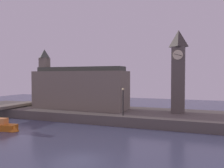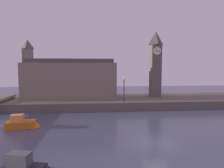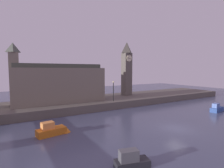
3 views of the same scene
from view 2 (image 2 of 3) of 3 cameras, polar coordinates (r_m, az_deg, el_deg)
The scene contains 7 objects.
ground_plane at distance 20.36m, azimuth 13.06°, elevation -16.82°, with size 120.00×120.00×0.00m, color #474C66.
far_embankment at distance 39.01m, azimuth 3.80°, elevation -5.14°, with size 70.00×12.00×1.50m, color #5B544C.
clock_tower at distance 41.32m, azimuth 12.87°, elevation 6.15°, with size 2.27×2.32×13.60m.
parliament_hall at distance 38.34m, azimuth -12.71°, elevation 1.42°, with size 17.66×5.80×11.34m.
streetlamp at distance 33.83m, azimuth 3.59°, elevation -0.90°, with size 0.36×0.36×4.23m.
boat_barge_dark at distance 15.80m, azimuth -23.99°, elevation -21.56°, with size 3.65×1.90×1.57m.
boat_patrol_orange at distance 26.76m, azimuth -24.95°, elevation -10.56°, with size 4.30×1.97×1.68m.
Camera 2 is at (-6.07, -17.95, 7.44)m, focal length 30.57 mm.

